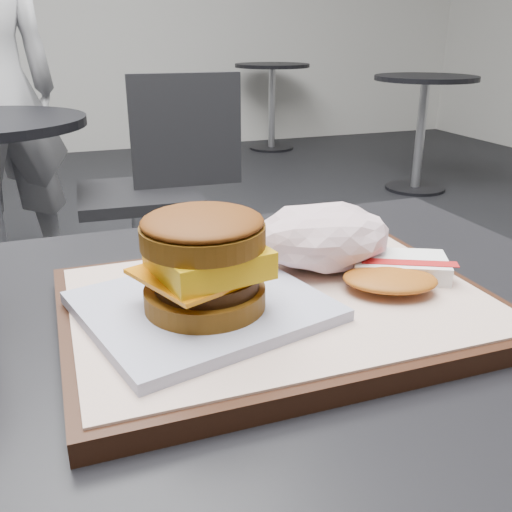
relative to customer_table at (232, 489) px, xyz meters
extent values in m
cube|color=black|center=(0.00, 0.00, 0.17)|extent=(0.80, 0.60, 0.04)
cube|color=black|center=(0.05, 0.00, 0.19)|extent=(0.38, 0.28, 0.02)
cube|color=beige|center=(0.05, 0.00, 0.20)|extent=(0.36, 0.26, 0.00)
cube|color=silver|center=(-0.02, 0.00, 0.21)|extent=(0.23, 0.21, 0.01)
cylinder|color=brown|center=(-0.02, -0.01, 0.22)|extent=(0.12, 0.12, 0.02)
cylinder|color=black|center=(-0.02, -0.01, 0.24)|extent=(0.10, 0.10, 0.01)
cube|color=orange|center=(-0.03, -0.01, 0.25)|extent=(0.11, 0.11, 0.00)
cube|color=yellow|center=(-0.02, -0.02, 0.26)|extent=(0.10, 0.10, 0.02)
cylinder|color=brown|center=(-0.02, -0.01, 0.28)|extent=(0.12, 0.12, 0.02)
ellipsoid|color=brown|center=(-0.02, -0.01, 0.29)|extent=(0.12, 0.12, 0.02)
cube|color=white|center=(0.18, 0.01, 0.21)|extent=(0.11, 0.09, 0.02)
cube|color=red|center=(0.18, -0.01, 0.22)|extent=(0.09, 0.05, 0.00)
ellipsoid|color=#C36C1F|center=(0.15, -0.02, 0.22)|extent=(0.10, 0.09, 0.01)
cylinder|color=black|center=(-0.35, 1.65, -0.57)|extent=(0.44, 0.44, 0.02)
cylinder|color=#B6B6BB|center=(0.15, 1.60, -0.36)|extent=(0.06, 0.06, 0.44)
cube|color=black|center=(0.15, 1.60, -0.12)|extent=(0.44, 0.44, 0.04)
cube|color=black|center=(0.34, 1.60, 0.10)|extent=(0.40, 0.05, 0.40)
cylinder|color=black|center=(2.20, 2.80, -0.57)|extent=(0.40, 0.40, 0.02)
cylinder|color=#A5A5AA|center=(2.20, 2.80, -0.21)|extent=(0.06, 0.06, 0.70)
cylinder|color=black|center=(2.20, 2.80, 0.15)|extent=(0.66, 0.66, 0.03)
cylinder|color=black|center=(1.80, 4.50, -0.57)|extent=(0.40, 0.40, 0.02)
cylinder|color=#A5A5AA|center=(1.80, 4.50, -0.21)|extent=(0.06, 0.06, 0.70)
cylinder|color=black|center=(1.80, 4.50, 0.15)|extent=(0.66, 0.66, 0.03)
camera|label=1|loc=(-0.13, -0.43, 0.43)|focal=40.00mm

